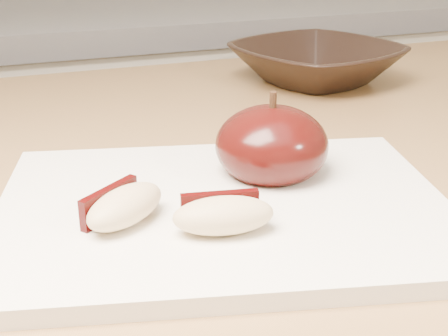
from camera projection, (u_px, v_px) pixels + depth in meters
name	position (u px, v px, depth m)	size (l,w,h in m)	color
back_cabinet	(43.00, 234.00, 1.31)	(2.40, 0.62, 0.94)	silver
cutting_board	(224.00, 209.00, 0.44)	(0.31, 0.23, 0.01)	white
apple_half	(272.00, 145.00, 0.47)	(0.10, 0.10, 0.07)	black
apple_wedge_a	(123.00, 206.00, 0.40)	(0.07, 0.06, 0.02)	tan
apple_wedge_b	(223.00, 214.00, 0.39)	(0.07, 0.04, 0.02)	tan
bowl	(316.00, 63.00, 0.77)	(0.19, 0.19, 0.05)	black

